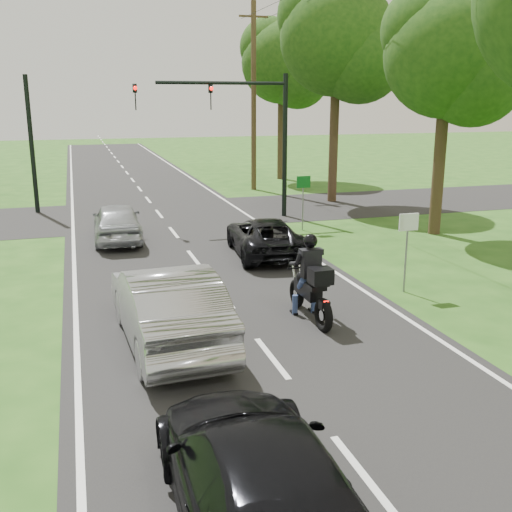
% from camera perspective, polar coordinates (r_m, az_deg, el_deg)
% --- Properties ---
extents(ground, '(140.00, 140.00, 0.00)m').
position_cam_1_polar(ground, '(12.04, 1.51, -9.71)').
color(ground, '#244E16').
rests_on(ground, ground).
extents(road, '(8.00, 100.00, 0.01)m').
position_cam_1_polar(road, '(21.28, -6.98, 1.11)').
color(road, black).
rests_on(road, ground).
extents(cross_road, '(60.00, 7.00, 0.01)m').
position_cam_1_polar(cross_road, '(27.08, -9.21, 3.97)').
color(cross_road, black).
rests_on(cross_road, ground).
extents(motorcycle_rider, '(0.67, 2.38, 2.05)m').
position_cam_1_polar(motorcycle_rider, '(13.83, 5.28, -2.90)').
color(motorcycle_rider, black).
rests_on(motorcycle_rider, ground).
extents(dark_suv, '(2.45, 4.59, 1.23)m').
position_cam_1_polar(dark_suv, '(19.57, 0.84, 1.89)').
color(dark_suv, black).
rests_on(dark_suv, road).
extents(silver_sedan, '(2.01, 5.12, 1.66)m').
position_cam_1_polar(silver_sedan, '(12.57, -8.44, -4.66)').
color(silver_sedan, '#A9AAAE').
rests_on(silver_sedan, road).
extents(silver_suv, '(1.79, 4.16, 1.40)m').
position_cam_1_polar(silver_suv, '(22.02, -13.08, 3.18)').
color(silver_suv, '#A9ADB1').
rests_on(silver_suv, road).
extents(dark_car_behind, '(2.07, 4.92, 1.42)m').
position_cam_1_polar(dark_car_behind, '(7.36, 0.33, -20.65)').
color(dark_car_behind, black).
rests_on(dark_car_behind, road).
extents(traffic_signal, '(6.38, 0.44, 6.00)m').
position_cam_1_polar(traffic_signal, '(25.34, -1.27, 12.83)').
color(traffic_signal, black).
rests_on(traffic_signal, ground).
extents(signal_pole_far, '(0.20, 0.20, 6.00)m').
position_cam_1_polar(signal_pole_far, '(28.51, -20.59, 9.84)').
color(signal_pole_far, black).
rests_on(signal_pole_far, ground).
extents(utility_pole_far, '(1.60, 0.28, 10.00)m').
position_cam_1_polar(utility_pole_far, '(33.81, -0.22, 14.92)').
color(utility_pole_far, brown).
rests_on(utility_pole_far, ground).
extents(sign_white, '(0.55, 0.07, 2.12)m').
position_cam_1_polar(sign_white, '(16.04, 14.26, 2.10)').
color(sign_white, slate).
rests_on(sign_white, ground).
extents(sign_green, '(0.55, 0.07, 2.12)m').
position_cam_1_polar(sign_green, '(23.20, 4.53, 6.31)').
color(sign_green, slate).
rests_on(sign_green, ground).
extents(tree_row_c, '(4.80, 4.65, 8.76)m').
position_cam_1_polar(tree_row_c, '(23.34, 18.55, 17.09)').
color(tree_row_c, '#332316').
rests_on(tree_row_c, ground).
extents(tree_row_d, '(5.76, 5.58, 10.45)m').
position_cam_1_polar(tree_row_d, '(30.02, 8.46, 19.28)').
color(tree_row_d, '#332316').
rests_on(tree_row_d, ground).
extents(tree_row_e, '(5.28, 5.12, 9.61)m').
position_cam_1_polar(tree_row_e, '(38.46, 2.99, 17.49)').
color(tree_row_e, '#332316').
rests_on(tree_row_e, ground).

